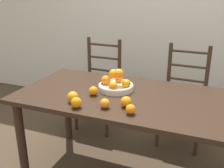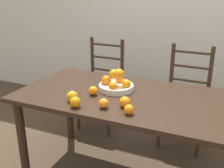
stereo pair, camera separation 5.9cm
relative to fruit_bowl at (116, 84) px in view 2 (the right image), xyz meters
The scene contains 11 objects.
wall_back 1.52m from the fruit_bowl, 83.93° to the left, with size 8.00×0.06×2.60m.
dining_table 0.22m from the fruit_bowl, 24.81° to the right, with size 1.76×0.87×0.75m.
fruit_bowl is the anchor object (origin of this frame).
orange_loose_0 0.21m from the fruit_bowl, 124.86° to the right, with size 0.07×0.07×0.07m.
orange_loose_1 0.35m from the fruit_bowl, 81.10° to the right, with size 0.07×0.07×0.07m.
orange_loose_2 0.33m from the fruit_bowl, 56.63° to the right, with size 0.08×0.08×0.08m.
orange_loose_3 0.44m from the fruit_bowl, 107.12° to the right, with size 0.08×0.08×0.08m.
orange_loose_4 0.39m from the fruit_bowl, 120.30° to the right, with size 0.08×0.08×0.08m.
orange_loose_5 0.44m from the fruit_bowl, 56.36° to the right, with size 0.07×0.07×0.07m.
chair_left 0.89m from the fruit_bowl, 124.00° to the left, with size 0.43×0.41×1.00m.
chair_right 0.89m from the fruit_bowl, 55.71° to the left, with size 0.43×0.41×1.00m.
Camera 2 is at (0.61, -1.75, 1.52)m, focal length 42.00 mm.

